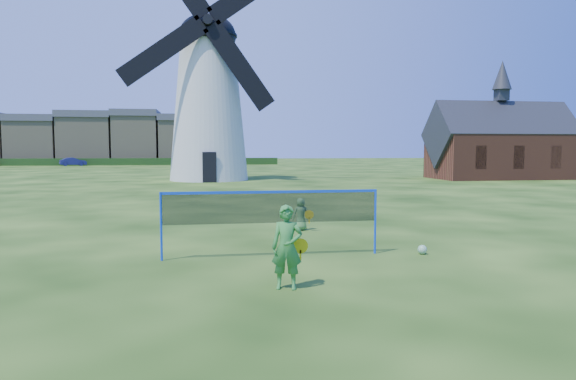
% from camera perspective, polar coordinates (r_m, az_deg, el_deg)
% --- Properties ---
extents(ground, '(220.00, 220.00, 0.00)m').
position_cam_1_polar(ground, '(12.47, -0.55, -7.08)').
color(ground, black).
rests_on(ground, ground).
extents(windmill, '(13.04, 6.07, 18.23)m').
position_cam_1_polar(windmill, '(41.33, -8.72, 9.96)').
color(windmill, silver).
rests_on(windmill, ground).
extents(chapel, '(11.30, 5.48, 9.56)m').
position_cam_1_polar(chapel, '(46.04, 22.20, 4.52)').
color(chapel, brown).
rests_on(chapel, ground).
extents(badminton_net, '(5.05, 0.05, 1.55)m').
position_cam_1_polar(badminton_net, '(12.03, -1.81, -2.02)').
color(badminton_net, blue).
rests_on(badminton_net, ground).
extents(player_girl, '(0.73, 0.49, 1.52)m').
position_cam_1_polar(player_girl, '(9.37, -0.11, -6.29)').
color(player_girl, '#358536').
rests_on(player_girl, ground).
extents(player_boy, '(0.62, 0.42, 1.00)m').
position_cam_1_polar(player_boy, '(15.98, 1.42, -2.67)').
color(player_boy, '#528E44').
rests_on(player_boy, ground).
extents(play_ball, '(0.22, 0.22, 0.22)m').
position_cam_1_polar(play_ball, '(12.90, 14.50, -6.34)').
color(play_ball, green).
rests_on(play_ball, ground).
extents(terraced_houses, '(50.59, 8.40, 8.24)m').
position_cam_1_polar(terraced_houses, '(87.71, -25.72, 5.12)').
color(terraced_houses, tan).
rests_on(terraced_houses, ground).
extents(hedge, '(62.00, 0.80, 1.00)m').
position_cam_1_polar(hedge, '(80.67, -23.61, 2.84)').
color(hedge, '#193814').
rests_on(hedge, ground).
extents(car_right, '(3.68, 2.37, 1.14)m').
position_cam_1_polar(car_right, '(78.32, -22.49, 2.88)').
color(car_right, navy).
rests_on(car_right, ground).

